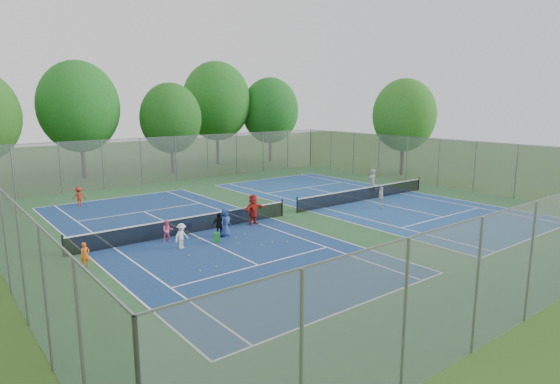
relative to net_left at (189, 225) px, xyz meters
The scene contains 36 objects.
ground 7.01m from the net_left, ahead, with size 120.00×120.00×0.00m, color #2D5219.
court_pad 7.01m from the net_left, ahead, with size 32.00×32.00×0.01m, color #29572F.
court_left 0.44m from the net_left, ahead, with size 10.97×23.77×0.01m, color navy.
court_right 14.01m from the net_left, ahead, with size 10.97×23.77×0.01m, color navy.
net_left is the anchor object (origin of this frame).
net_right 14.00m from the net_left, ahead, with size 12.87×0.10×0.91m, color black.
fence_north 17.53m from the net_left, 66.37° to the left, with size 32.00×0.10×4.00m, color gray.
fence_east 23.05m from the net_left, ahead, with size 32.00×0.10×4.00m, color gray.
tree_nl 23.81m from the net_left, 87.51° to the left, with size 7.20×7.20×10.69m.
tree_nc 23.38m from the net_left, 66.80° to the left, with size 6.00×6.00×8.85m.
tree_nr 29.59m from the net_left, 56.31° to the left, with size 7.60×7.60×11.42m.
tree_ne 31.60m from the net_left, 45.00° to the left, with size 6.60×6.60×9.77m.
tree_side_e 27.20m from the net_left, 12.99° to the left, with size 6.00×6.00×9.20m.
ball_crate 1.30m from the net_left, 68.85° to the left, with size 0.37×0.37×0.32m, color blue.
ball_hopper 2.38m from the net_left, 82.76° to the right, with size 0.27×0.27×0.53m, color #248631.
student_a 6.29m from the net_left, 161.76° to the right, with size 0.40×0.27×1.11m, color orange.
student_b 1.66m from the net_left, 158.72° to the right, with size 0.55×0.43×1.13m, color #FC628D.
student_c 2.62m from the net_left, 125.55° to the right, with size 0.81×0.46×1.25m, color white.
student_d 1.85m from the net_left, 60.73° to the right, with size 0.78×0.33×1.33m, color black.
student_e 2.10m from the net_left, 53.01° to the right, with size 0.75×0.48×1.52m, color navy.
student_f 3.86m from the net_left, ahead, with size 1.65×0.53×1.78m, color #A81F18.
child_far_baseline 11.19m from the net_left, 104.19° to the left, with size 0.85×0.49×1.31m, color #A32617.
instructor 15.83m from the net_left, ahead, with size 0.73×0.48×2.01m, color #99999C.
teen_court_b 13.18m from the net_left, 10.23° to the right, with size 0.86×0.36×1.47m, color silver.
tennis_ball_0 3.92m from the net_left, 117.55° to the right, with size 0.07×0.07×0.07m, color #A3C52D.
tennis_ball_1 5.52m from the net_left, 55.89° to the right, with size 0.07×0.07×0.07m, color #D5EE37.
tennis_ball_2 1.38m from the net_left, 96.49° to the right, with size 0.07×0.07×0.07m, color #B9E334.
tennis_ball_3 3.07m from the net_left, 43.35° to the right, with size 0.07×0.07×0.07m, color #C3D631.
tennis_ball_4 5.73m from the net_left, 105.94° to the right, with size 0.07×0.07×0.07m, color #AFD531.
tennis_ball_5 4.85m from the net_left, 59.11° to the right, with size 0.07×0.07×0.07m, color #D6EB36.
tennis_ball_6 3.45m from the net_left, 73.26° to the right, with size 0.07×0.07×0.07m, color #B1C92E.
tennis_ball_7 4.71m from the net_left, 91.55° to the right, with size 0.07×0.07×0.07m, color #C5EB36.
tennis_ball_8 2.80m from the net_left, 59.76° to the right, with size 0.07×0.07×0.07m, color #C5EF37.
tennis_ball_9 6.04m from the net_left, 113.29° to the right, with size 0.07×0.07×0.07m, color #C6E334.
tennis_ball_10 4.56m from the net_left, 67.13° to the right, with size 0.07×0.07×0.07m, color #BDE635.
tennis_ball_11 4.35m from the net_left, 74.20° to the right, with size 0.07×0.07×0.07m, color #AAC22D.
Camera 1 is at (-18.21, -22.23, 7.04)m, focal length 30.00 mm.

